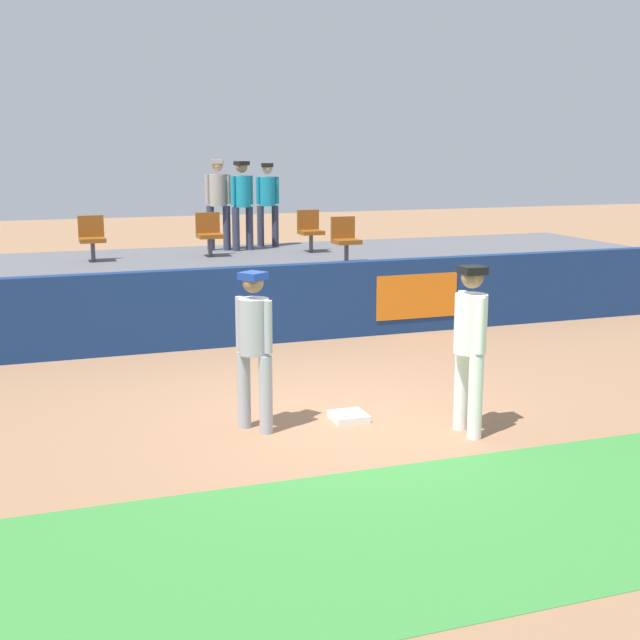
% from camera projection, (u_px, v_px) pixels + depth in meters
% --- Properties ---
extents(ground_plane, '(60.00, 60.00, 0.00)m').
position_uv_depth(ground_plane, '(335.00, 421.00, 9.89)').
color(ground_plane, '#936B4C').
extents(grass_foreground_strip, '(18.00, 2.80, 0.01)m').
position_uv_depth(grass_foreground_strip, '(456.00, 524.00, 7.16)').
color(grass_foreground_strip, '#388438').
rests_on(grass_foreground_strip, ground_plane).
extents(first_base, '(0.40, 0.40, 0.08)m').
position_uv_depth(first_base, '(348.00, 416.00, 9.91)').
color(first_base, white).
rests_on(first_base, ground_plane).
extents(player_fielder_home, '(0.37, 0.58, 1.88)m').
position_uv_depth(player_fielder_home, '(470.00, 338.00, 9.24)').
color(player_fielder_home, white).
rests_on(player_fielder_home, ground_plane).
extents(player_runner_visitor, '(0.48, 0.48, 1.80)m').
position_uv_depth(player_runner_visitor, '(254.00, 340.00, 9.35)').
color(player_runner_visitor, '#9EA3AD').
rests_on(player_runner_visitor, ground_plane).
extents(field_wall, '(18.00, 0.26, 1.27)m').
position_uv_depth(field_wall, '(246.00, 306.00, 13.57)').
color(field_wall, navy).
rests_on(field_wall, ground_plane).
extents(bleacher_platform, '(18.00, 4.80, 1.04)m').
position_uv_depth(bleacher_platform, '(211.00, 288.00, 15.96)').
color(bleacher_platform, '#59595E').
rests_on(bleacher_platform, ground_plane).
extents(seat_back_center, '(0.47, 0.44, 0.84)m').
position_uv_depth(seat_back_center, '(209.00, 232.00, 16.42)').
color(seat_back_center, '#4C4C51').
rests_on(seat_back_center, bleacher_platform).
extents(seat_back_right, '(0.45, 0.44, 0.84)m').
position_uv_depth(seat_back_right, '(310.00, 228.00, 17.10)').
color(seat_back_right, '#4C4C51').
rests_on(seat_back_right, bleacher_platform).
extents(seat_front_right, '(0.46, 0.44, 0.84)m').
position_uv_depth(seat_front_right, '(345.00, 237.00, 15.46)').
color(seat_front_right, '#4C4C51').
rests_on(seat_front_right, bleacher_platform).
extents(seat_back_left, '(0.47, 0.44, 0.84)m').
position_uv_depth(seat_back_left, '(92.00, 236.00, 15.70)').
color(seat_back_left, '#4C4C51').
rests_on(seat_back_left, bleacher_platform).
extents(spectator_hooded, '(0.50, 0.43, 1.84)m').
position_uv_depth(spectator_hooded, '(218.00, 198.00, 17.23)').
color(spectator_hooded, '#33384C').
rests_on(spectator_hooded, bleacher_platform).
extents(spectator_capped, '(0.49, 0.38, 1.75)m').
position_uv_depth(spectator_capped, '(268.00, 198.00, 17.92)').
color(spectator_capped, '#33384C').
rests_on(spectator_capped, bleacher_platform).
extents(spectator_casual, '(0.49, 0.42, 1.81)m').
position_uv_depth(spectator_casual, '(242.00, 199.00, 17.21)').
color(spectator_casual, '#33384C').
rests_on(spectator_casual, bleacher_platform).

